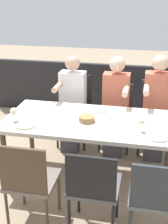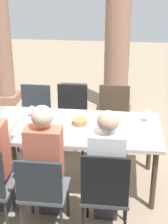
{
  "view_description": "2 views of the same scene",
  "coord_description": "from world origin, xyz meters",
  "px_view_note": "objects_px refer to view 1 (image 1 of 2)",
  "views": [
    {
      "loc": [
        -0.56,
        3.1,
        2.13
      ],
      "look_at": [
        0.08,
        0.02,
        0.84
      ],
      "focal_mm": 50.12,
      "sensor_mm": 36.0,
      "label": 1
    },
    {
      "loc": [
        0.52,
        -3.53,
        2.47
      ],
      "look_at": [
        0.09,
        0.09,
        0.89
      ],
      "focal_mm": 56.45,
      "sensor_mm": 36.0,
      "label": 2
    }
  ],
  "objects_px": {
    "plate_1": "(97,110)",
    "wine_glass_2": "(14,112)",
    "diner_man_white": "(72,101)",
    "bread_basket": "(87,119)",
    "chair_west_south": "(155,112)",
    "diner_woman_green": "(156,105)",
    "plate_2": "(25,125)",
    "chair_west_north": "(155,195)",
    "chair_mid_north": "(93,186)",
    "chair_mid_south": "(116,112)",
    "chair_east_south": "(75,105)",
    "plate_0": "(157,136)",
    "chair_east_north": "(29,179)",
    "diner_guest_third": "(115,104)",
    "dining_table": "(92,125)",
    "wine_glass_0": "(142,122)"
  },
  "relations": [
    {
      "from": "plate_1",
      "to": "wine_glass_2",
      "type": "xyz_separation_m",
      "value": [
        0.83,
        0.49,
        0.1
      ]
    },
    {
      "from": "dining_table",
      "to": "diner_guest_third",
      "type": "bearing_deg",
      "value": -104.61
    },
    {
      "from": "wine_glass_0",
      "to": "bread_basket",
      "type": "bearing_deg",
      "value": -12.96
    },
    {
      "from": "chair_east_north",
      "to": "wine_glass_0",
      "type": "bearing_deg",
      "value": -143.14
    },
    {
      "from": "wine_glass_2",
      "to": "diner_woman_green",
      "type": "bearing_deg",
      "value": -148.92
    },
    {
      "from": "plate_0",
      "to": "plate_2",
      "type": "xyz_separation_m",
      "value": [
        1.36,
        0.02,
        0.0
      ]
    },
    {
      "from": "wine_glass_2",
      "to": "plate_2",
      "type": "bearing_deg",
      "value": 148.54
    },
    {
      "from": "plate_0",
      "to": "plate_2",
      "type": "bearing_deg",
      "value": 0.86
    },
    {
      "from": "diner_woman_green",
      "to": "diner_guest_third",
      "type": "distance_m",
      "value": 0.52
    },
    {
      "from": "chair_east_north",
      "to": "chair_east_south",
      "type": "bearing_deg",
      "value": -90.0
    },
    {
      "from": "chair_mid_north",
      "to": "chair_mid_south",
      "type": "distance_m",
      "value": 1.78
    },
    {
      "from": "chair_west_north",
      "to": "bread_basket",
      "type": "bearing_deg",
      "value": -48.14
    },
    {
      "from": "chair_mid_north",
      "to": "diner_woman_green",
      "type": "bearing_deg",
      "value": -108.07
    },
    {
      "from": "chair_west_south",
      "to": "chair_east_south",
      "type": "height_order",
      "value": "chair_east_south"
    },
    {
      "from": "chair_west_south",
      "to": "diner_woman_green",
      "type": "distance_m",
      "value": 0.26
    },
    {
      "from": "chair_mid_south",
      "to": "dining_table",
      "type": "bearing_deg",
      "value": 78.55
    },
    {
      "from": "chair_west_north",
      "to": "plate_2",
      "type": "bearing_deg",
      "value": -23.23
    },
    {
      "from": "dining_table",
      "to": "chair_west_north",
      "type": "xyz_separation_m",
      "value": [
        -0.7,
        0.89,
        -0.17
      ]
    },
    {
      "from": "diner_man_white",
      "to": "bread_basket",
      "type": "bearing_deg",
      "value": 115.37
    },
    {
      "from": "chair_mid_south",
      "to": "chair_east_south",
      "type": "relative_size",
      "value": 0.91
    },
    {
      "from": "chair_west_south",
      "to": "diner_man_white",
      "type": "xyz_separation_m",
      "value": [
        1.11,
        0.19,
        0.15
      ]
    },
    {
      "from": "chair_west_north",
      "to": "wine_glass_2",
      "type": "bearing_deg",
      "value": -24.17
    },
    {
      "from": "chair_west_south",
      "to": "diner_woman_green",
      "type": "xyz_separation_m",
      "value": [
        0.0,
        0.19,
        0.18
      ]
    },
    {
      "from": "chair_east_south",
      "to": "diner_man_white",
      "type": "distance_m",
      "value": 0.23
    },
    {
      "from": "plate_1",
      "to": "wine_glass_2",
      "type": "relative_size",
      "value": 1.46
    },
    {
      "from": "chair_mid_north",
      "to": "wine_glass_0",
      "type": "relative_size",
      "value": 6.21
    },
    {
      "from": "diner_man_white",
      "to": "plate_2",
      "type": "relative_size",
      "value": 6.29
    },
    {
      "from": "chair_west_north",
      "to": "plate_2",
      "type": "height_order",
      "value": "chair_west_north"
    },
    {
      "from": "chair_mid_south",
      "to": "chair_east_south",
      "type": "xyz_separation_m",
      "value": [
        0.58,
        -0.01,
        0.04
      ]
    },
    {
      "from": "chair_east_north",
      "to": "plate_2",
      "type": "xyz_separation_m",
      "value": [
        0.25,
        -0.59,
        0.24
      ]
    },
    {
      "from": "chair_west_north",
      "to": "chair_mid_north",
      "type": "bearing_deg",
      "value": -0.02
    },
    {
      "from": "chair_east_north",
      "to": "diner_woman_green",
      "type": "distance_m",
      "value": 1.96
    },
    {
      "from": "chair_east_south",
      "to": "chair_west_south",
      "type": "bearing_deg",
      "value": -180.0
    },
    {
      "from": "chair_west_south",
      "to": "plate_1",
      "type": "height_order",
      "value": "chair_west_south"
    },
    {
      "from": "diner_guest_third",
      "to": "plate_2",
      "type": "relative_size",
      "value": 6.37
    },
    {
      "from": "plate_1",
      "to": "bread_basket",
      "type": "distance_m",
      "value": 0.34
    },
    {
      "from": "dining_table",
      "to": "chair_west_south",
      "type": "bearing_deg",
      "value": -128.15
    },
    {
      "from": "chair_west_south",
      "to": "plate_0",
      "type": "height_order",
      "value": "chair_west_south"
    },
    {
      "from": "diner_man_white",
      "to": "chair_east_north",
      "type": "bearing_deg",
      "value": 90.11
    },
    {
      "from": "chair_mid_north",
      "to": "diner_guest_third",
      "type": "height_order",
      "value": "diner_guest_third"
    },
    {
      "from": "diner_man_white",
      "to": "plate_0",
      "type": "xyz_separation_m",
      "value": [
        -1.11,
        0.99,
        0.07
      ]
    },
    {
      "from": "diner_man_white",
      "to": "wine_glass_2",
      "type": "xyz_separation_m",
      "value": [
        0.41,
        0.91,
        0.18
      ]
    },
    {
      "from": "chair_west_south",
      "to": "chair_mid_north",
      "type": "relative_size",
      "value": 1.07
    },
    {
      "from": "plate_2",
      "to": "bread_basket",
      "type": "bearing_deg",
      "value": -157.14
    },
    {
      "from": "chair_east_north",
      "to": "diner_guest_third",
      "type": "bearing_deg",
      "value": -110.19
    },
    {
      "from": "chair_mid_south",
      "to": "plate_1",
      "type": "relative_size",
      "value": 3.83
    },
    {
      "from": "diner_guest_third",
      "to": "bread_basket",
      "type": "bearing_deg",
      "value": 72.99
    },
    {
      "from": "chair_mid_south",
      "to": "diner_man_white",
      "type": "relative_size",
      "value": 0.68
    },
    {
      "from": "chair_mid_north",
      "to": "plate_1",
      "type": "relative_size",
      "value": 3.86
    },
    {
      "from": "chair_mid_north",
      "to": "wine_glass_2",
      "type": "bearing_deg",
      "value": -34.4
    }
  ]
}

